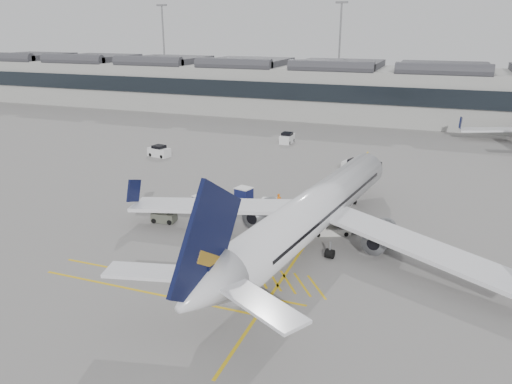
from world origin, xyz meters
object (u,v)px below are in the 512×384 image
(ramp_agent_a, at_px, (279,201))
(ramp_agent_b, at_px, (288,213))
(belt_loader, at_px, (330,229))
(baggage_cart_a, at_px, (265,214))
(airliner_main, at_px, (312,212))
(pushback_tug, at_px, (164,216))

(ramp_agent_a, bearing_deg, ramp_agent_b, -91.46)
(belt_loader, bearing_deg, baggage_cart_a, 153.13)
(belt_loader, relative_size, ramp_agent_a, 2.77)
(ramp_agent_a, bearing_deg, airliner_main, -89.17)
(airliner_main, height_order, baggage_cart_a, airliner_main)
(belt_loader, distance_m, ramp_agent_a, 8.88)
(baggage_cart_a, bearing_deg, pushback_tug, -164.97)
(belt_loader, xyz_separation_m, ramp_agent_a, (-7.13, 5.28, 0.30))
(baggage_cart_a, bearing_deg, airliner_main, -34.31)
(airliner_main, distance_m, belt_loader, 4.30)
(baggage_cart_a, bearing_deg, belt_loader, -6.91)
(ramp_agent_a, height_order, pushback_tug, ramp_agent_a)
(ramp_agent_a, bearing_deg, baggage_cart_a, -124.18)
(airliner_main, xyz_separation_m, ramp_agent_b, (-3.88, 5.17, -2.49))
(baggage_cart_a, relative_size, pushback_tug, 0.74)
(baggage_cart_a, xyz_separation_m, ramp_agent_b, (2.07, 1.64, -0.24))
(belt_loader, relative_size, pushback_tug, 1.81)
(belt_loader, height_order, ramp_agent_a, belt_loader)
(airliner_main, height_order, belt_loader, airliner_main)
(pushback_tug, bearing_deg, ramp_agent_b, 15.92)
(belt_loader, bearing_deg, airliner_main, -133.50)
(belt_loader, height_order, pushback_tug, belt_loader)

